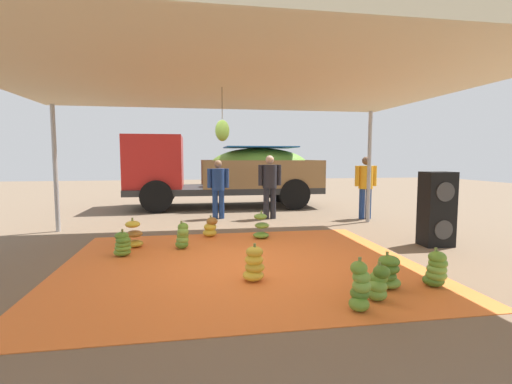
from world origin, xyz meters
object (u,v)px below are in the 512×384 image
Objects in this scene: banana_bunch_1 at (261,227)px; banana_bunch_7 at (254,265)px; banana_bunch_3 at (387,273)px; banana_bunch_0 at (183,236)px; cargo_truck_main at (221,170)px; worker_1 at (218,185)px; worker_0 at (366,183)px; banana_bunch_9 at (360,287)px; speaker_stack at (437,209)px; worker_2 at (270,182)px; banana_bunch_6 at (210,228)px; banana_bunch_2 at (378,284)px; banana_bunch_4 at (134,235)px; banana_bunch_8 at (436,270)px; banana_bunch_5 at (123,245)px.

banana_bunch_7 is at bearing -102.50° from banana_bunch_1.
banana_bunch_0 is at bearing 135.79° from banana_bunch_3.
cargo_truck_main is 3.97× the size of worker_1.
banana_bunch_1 is 3.93m from worker_0.
banana_bunch_9 is 0.42× the size of speaker_stack.
worker_0 is 1.06× the size of worker_1.
banana_bunch_7 is 0.29× the size of worker_2.
cargo_truck_main reaches higher than speaker_stack.
banana_bunch_6 is (-2.10, 3.55, -0.01)m from banana_bunch_3.
banana_bunch_7 is at bearing -81.21° from banana_bunch_6.
banana_bunch_1 is at bearing 108.12° from banana_bunch_3.
cargo_truck_main is (0.13, 7.84, 1.04)m from banana_bunch_7.
speaker_stack reaches higher than banana_bunch_1.
banana_bunch_0 is 0.87× the size of banana_bunch_9.
banana_bunch_0 is at bearing 128.67° from banana_bunch_2.
banana_bunch_3 is at bearing 48.96° from banana_bunch_2.
banana_bunch_9 reaches higher than banana_bunch_0.
worker_0 is 2.64m from worker_2.
banana_bunch_9 is 3.88m from speaker_stack.
banana_bunch_4 is at bearing 130.45° from banana_bunch_7.
banana_bunch_8 is at bearing -106.62° from worker_0.
banana_bunch_3 is at bearing -73.48° from worker_1.
banana_bunch_6 is at bearing 162.95° from banana_bunch_1.
banana_bunch_5 is at bearing -160.51° from banana_bunch_0.
worker_1 reaches higher than banana_bunch_2.
banana_bunch_7 is at bearing 160.05° from banana_bunch_3.
banana_bunch_3 reaches higher than banana_bunch_5.
banana_bunch_0 is 0.90× the size of banana_bunch_1.
banana_bunch_3 is at bearing 174.92° from banana_bunch_8.
banana_bunch_1 is 0.36× the size of worker_1.
cargo_truck_main reaches higher than worker_0.
banana_bunch_9 is at bearing -70.77° from banana_bunch_6.
banana_bunch_5 is (-3.65, 2.23, -0.01)m from banana_bunch_3.
banana_bunch_2 is 0.26× the size of worker_2.
worker_2 is (1.73, 2.14, 0.82)m from banana_bunch_6.
banana_bunch_4 is 1.07× the size of banana_bunch_8.
banana_bunch_7 is (2.01, -1.63, 0.02)m from banana_bunch_5.
banana_bunch_4 is 4.35m from worker_2.
banana_bunch_4 is 1.24× the size of banana_bunch_6.
banana_bunch_9 is (3.00, -2.82, 0.07)m from banana_bunch_5.
worker_0 is at bearing 28.48° from banana_bunch_0.
banana_bunch_2 is at bearing -163.07° from banana_bunch_8.
banana_bunch_2 is 0.77× the size of banana_bunch_9.
worker_2 is (3.29, 3.46, 0.82)m from banana_bunch_5.
worker_2 is at bearing -67.41° from cargo_truck_main.
banana_bunch_9 is (2.00, -3.18, 0.03)m from banana_bunch_0.
banana_bunch_2 is 6.09m from worker_2.
banana_bunch_0 is 3.76m from banana_bunch_9.
banana_bunch_7 is at bearing 144.62° from banana_bunch_2.
cargo_truck_main is (-2.17, 8.50, 1.03)m from banana_bunch_8.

